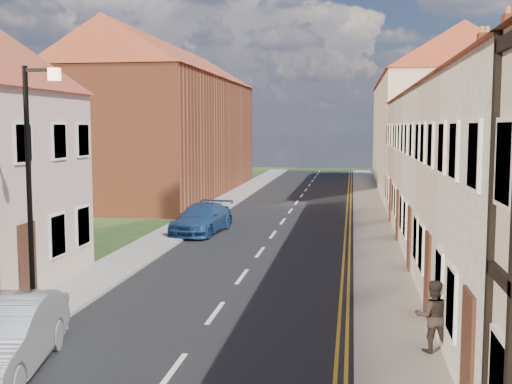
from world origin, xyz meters
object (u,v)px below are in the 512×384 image
lamppost (32,180)px  car_far (202,219)px  car_mid (0,338)px  pedestrian_right (433,316)px

lamppost → car_far: 14.31m
car_mid → pedestrian_right: bearing=4.0°
car_far → pedestrian_right: 16.60m
car_mid → pedestrian_right: size_ratio=2.95×
car_mid → pedestrian_right: 8.60m
lamppost → car_far: size_ratio=1.33×
lamppost → car_far: bearing=87.5°
car_mid → car_far: (0.00, 16.62, -0.08)m
pedestrian_right → car_far: bearing=-65.0°
car_far → pedestrian_right: pedestrian_right is taller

